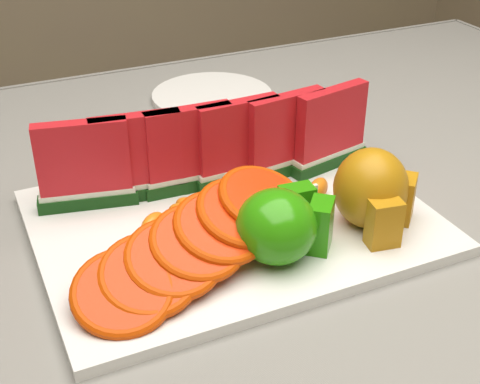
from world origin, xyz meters
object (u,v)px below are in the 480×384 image
at_px(platter, 233,222).
at_px(pear_cluster, 373,191).
at_px(apple_cluster, 282,225).
at_px(side_plate, 212,96).

relative_size(platter, pear_cluster, 4.11).
bearing_deg(platter, apple_cluster, -78.77).
height_order(apple_cluster, pear_cluster, pear_cluster).
bearing_deg(platter, side_plate, 70.92).
xyz_separation_m(apple_cluster, side_plate, (0.10, 0.41, -0.04)).
distance_m(apple_cluster, side_plate, 0.42).
xyz_separation_m(platter, apple_cluster, (0.02, -0.08, 0.04)).
xyz_separation_m(platter, pear_cluster, (0.12, -0.07, 0.04)).
distance_m(pear_cluster, side_plate, 0.40).
relative_size(platter, apple_cluster, 3.47).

